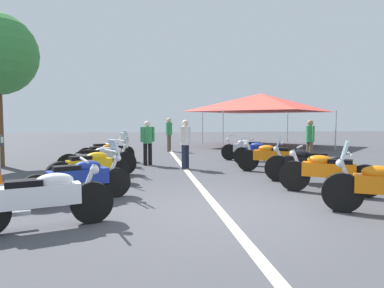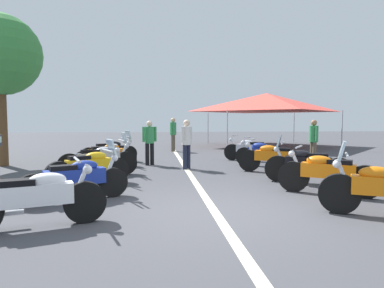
% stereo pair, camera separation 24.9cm
% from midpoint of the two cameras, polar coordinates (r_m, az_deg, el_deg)
% --- Properties ---
extents(ground_plane, '(80.00, 80.00, 0.00)m').
position_cam_midpoint_polar(ground_plane, '(5.94, 5.11, -11.36)').
color(ground_plane, '#424247').
extents(lane_centre_stripe, '(18.23, 0.16, 0.01)m').
position_cam_midpoint_polar(lane_centre_stripe, '(9.80, 0.43, -5.20)').
color(lane_centre_stripe, beige).
rests_on(lane_centre_stripe, ground_plane).
extents(motorcycle_left_row_0, '(0.89, 1.97, 1.00)m').
position_cam_midpoint_polar(motorcycle_left_row_0, '(5.39, -23.64, -8.26)').
color(motorcycle_left_row_0, black).
rests_on(motorcycle_left_row_0, ground_plane).
extents(motorcycle_left_row_1, '(1.08, 1.95, 1.19)m').
position_cam_midpoint_polar(motorcycle_left_row_1, '(6.92, -17.90, -5.46)').
color(motorcycle_left_row_1, black).
rests_on(motorcycle_left_row_1, ground_plane).
extents(motorcycle_left_row_2, '(1.14, 1.83, 1.01)m').
position_cam_midpoint_polar(motorcycle_left_row_2, '(8.38, -16.13, -3.77)').
color(motorcycle_left_row_2, black).
rests_on(motorcycle_left_row_2, ground_plane).
extents(motorcycle_left_row_3, '(0.98, 2.12, 1.23)m').
position_cam_midpoint_polar(motorcycle_left_row_3, '(9.78, -14.65, -2.53)').
color(motorcycle_left_row_3, black).
rests_on(motorcycle_left_row_3, ground_plane).
extents(motorcycle_left_row_4, '(1.05, 1.94, 0.99)m').
position_cam_midpoint_polar(motorcycle_left_row_4, '(11.40, -13.57, -1.75)').
color(motorcycle_left_row_4, black).
rests_on(motorcycle_left_row_4, ground_plane).
extents(motorcycle_left_row_5, '(1.09, 1.98, 1.20)m').
position_cam_midpoint_polar(motorcycle_left_row_5, '(12.77, -13.11, -1.09)').
color(motorcycle_left_row_5, black).
rests_on(motorcycle_left_row_5, ground_plane).
extents(motorcycle_right_row_1, '(1.29, 1.80, 1.02)m').
position_cam_midpoint_polar(motorcycle_right_row_1, '(7.73, 22.69, -4.52)').
color(motorcycle_right_row_1, black).
rests_on(motorcycle_right_row_1, ground_plane).
extents(motorcycle_right_row_2, '(1.07, 1.98, 1.22)m').
position_cam_midpoint_polar(motorcycle_right_row_2, '(8.97, 19.55, -3.24)').
color(motorcycle_right_row_2, black).
rests_on(motorcycle_right_row_2, ground_plane).
extents(motorcycle_right_row_3, '(1.18, 1.97, 1.01)m').
position_cam_midpoint_polar(motorcycle_right_row_3, '(10.45, 14.28, -2.18)').
color(motorcycle_right_row_3, black).
rests_on(motorcycle_right_row_3, ground_plane).
extents(motorcycle_right_row_4, '(1.26, 1.78, 1.00)m').
position_cam_midpoint_polar(motorcycle_right_row_4, '(11.79, 12.66, -1.52)').
color(motorcycle_right_row_4, black).
rests_on(motorcycle_right_row_4, ground_plane).
extents(motorcycle_right_row_5, '(1.17, 1.96, 1.00)m').
position_cam_midpoint_polar(motorcycle_right_row_5, '(13.24, 10.43, -0.88)').
color(motorcycle_right_row_5, black).
rests_on(motorcycle_right_row_5, ground_plane).
extents(bystander_0, '(0.42, 0.38, 1.59)m').
position_cam_midpoint_polar(bystander_0, '(10.85, -0.26, 0.61)').
color(bystander_0, '#1E2338').
rests_on(bystander_0, ground_plane).
extents(bystander_1, '(0.50, 0.32, 1.70)m').
position_cam_midpoint_polar(bystander_1, '(17.09, -2.80, 2.09)').
color(bystander_1, brown).
rests_on(bystander_1, ground_plane).
extents(bystander_2, '(0.32, 0.50, 1.56)m').
position_cam_midpoint_polar(bystander_2, '(11.88, -6.60, 0.78)').
color(bystander_2, black).
rests_on(bystander_2, ground_plane).
extents(bystander_3, '(0.53, 0.32, 1.60)m').
position_cam_midpoint_polar(bystander_3, '(12.97, 20.37, 0.92)').
color(bystander_3, brown).
rests_on(bystander_3, ground_plane).
extents(roadside_tree_0, '(2.74, 2.74, 5.17)m').
position_cam_midpoint_polar(roadside_tree_0, '(13.40, -29.29, 12.94)').
color(roadside_tree_0, brown).
rests_on(roadside_tree_0, ground_plane).
extents(event_tent, '(6.81, 6.81, 3.20)m').
position_cam_midpoint_polar(event_tent, '(20.90, 12.83, 6.87)').
color(event_tent, '#E54C3F').
rests_on(event_tent, ground_plane).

